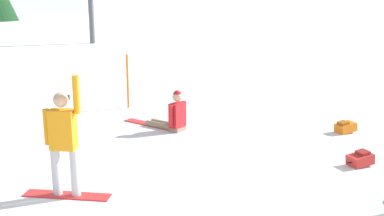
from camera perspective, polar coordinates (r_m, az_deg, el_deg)
The scene contains 5 objects.
snowboarder_midground at distance 7.75m, azimuth -15.37°, elevation -3.85°, with size 1.34×1.06×2.01m.
snowboarder_background at distance 11.39m, azimuth -2.48°, elevation -0.94°, with size 1.15×1.77×1.00m.
backpack_orange at distance 11.78m, azimuth 18.17°, elevation -2.21°, with size 0.54×0.34×0.29m.
backpack_red at distance 9.63m, azimuth 19.82°, elevation -5.85°, with size 0.54×0.36×0.30m.
trail_marker_pole at distance 13.64m, azimuth -7.84°, elevation 3.23°, with size 0.06×0.06×1.56m, color orange.
Camera 1 is at (-3.02, -5.15, 3.22)m, focal length 43.80 mm.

